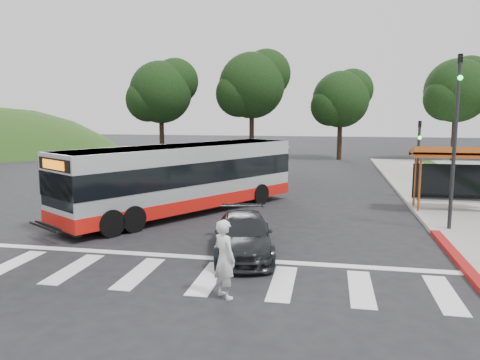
# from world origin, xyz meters

# --- Properties ---
(ground) EXTENTS (140.00, 140.00, 0.00)m
(ground) POSITION_xyz_m (0.00, 0.00, 0.00)
(ground) COLOR black
(ground) RESTS_ON ground
(sidewalk_east) EXTENTS (4.00, 40.00, 0.12)m
(sidewalk_east) POSITION_xyz_m (11.00, 8.00, 0.06)
(sidewalk_east) COLOR gray
(sidewalk_east) RESTS_ON ground
(curb_east) EXTENTS (0.30, 40.00, 0.15)m
(curb_east) POSITION_xyz_m (9.00, 8.00, 0.07)
(curb_east) COLOR #9E9991
(curb_east) RESTS_ON ground
(curb_east_red) EXTENTS (0.32, 6.00, 0.15)m
(curb_east_red) POSITION_xyz_m (9.00, -2.00, 0.08)
(curb_east_red) COLOR maroon
(curb_east_red) RESTS_ON ground
(crosswalk_ladder) EXTENTS (18.00, 2.60, 0.01)m
(crosswalk_ladder) POSITION_xyz_m (0.00, -5.00, 0.01)
(crosswalk_ladder) COLOR silver
(crosswalk_ladder) RESTS_ON ground
(bus_shelter) EXTENTS (4.20, 1.60, 2.86)m
(bus_shelter) POSITION_xyz_m (10.80, 5.10, 2.35)
(bus_shelter) COLOR #A24B1B
(bus_shelter) RESTS_ON sidewalk_east
(traffic_signal_ne_tall) EXTENTS (0.18, 0.37, 6.50)m
(traffic_signal_ne_tall) POSITION_xyz_m (9.60, 1.49, 3.88)
(traffic_signal_ne_tall) COLOR black
(traffic_signal_ne_tall) RESTS_ON ground
(traffic_signal_ne_short) EXTENTS (0.18, 0.37, 4.00)m
(traffic_signal_ne_short) POSITION_xyz_m (9.60, 8.49, 2.48)
(traffic_signal_ne_short) COLOR black
(traffic_signal_ne_short) RESTS_ON ground
(tree_ne_a) EXTENTS (6.16, 5.74, 9.30)m
(tree_ne_a) POSITION_xyz_m (16.08, 28.06, 6.39)
(tree_ne_a) COLOR black
(tree_ne_a) RESTS_ON parking_lot
(tree_north_a) EXTENTS (6.60, 6.15, 10.17)m
(tree_north_a) POSITION_xyz_m (-1.92, 26.07, 6.92)
(tree_north_a) COLOR black
(tree_north_a) RESTS_ON ground
(tree_north_b) EXTENTS (5.72, 5.33, 8.43)m
(tree_north_b) POSITION_xyz_m (6.07, 28.06, 5.66)
(tree_north_b) COLOR black
(tree_north_b) RESTS_ON ground
(tree_north_c) EXTENTS (6.16, 5.74, 9.30)m
(tree_north_c) POSITION_xyz_m (-9.92, 24.06, 6.29)
(tree_north_c) COLOR black
(tree_north_c) RESTS_ON ground
(transit_bus) EXTENTS (8.37, 11.18, 3.01)m
(transit_bus) POSITION_xyz_m (-1.13, 2.77, 1.50)
(transit_bus) COLOR #B5B7BA
(transit_bus) RESTS_ON ground
(pedestrian) EXTENTS (0.83, 0.81, 1.93)m
(pedestrian) POSITION_xyz_m (2.71, -6.19, 0.96)
(pedestrian) COLOR silver
(pedestrian) RESTS_ON ground
(dark_sedan) EXTENTS (2.60, 4.60, 1.26)m
(dark_sedan) POSITION_xyz_m (2.54, -2.75, 0.63)
(dark_sedan) COLOR black
(dark_sedan) RESTS_ON ground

